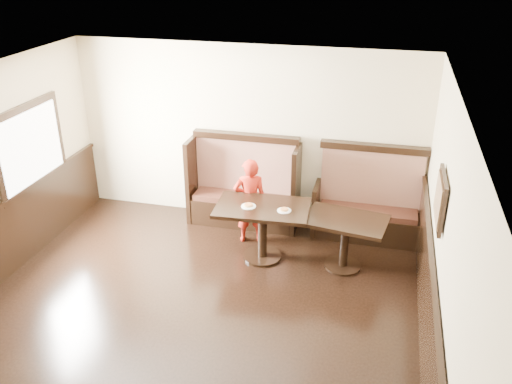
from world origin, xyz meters
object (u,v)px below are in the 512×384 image
(table_main, at_px, (262,218))
(child, at_px, (250,201))
(booth_neighbor, at_px, (368,207))
(booth_main, at_px, (244,191))
(table_neighbor, at_px, (345,231))

(table_main, xyz_separation_m, child, (-0.29, 0.43, 0.03))
(booth_neighbor, xyz_separation_m, table_main, (-1.42, -1.00, 0.15))
(booth_main, relative_size, table_neighbor, 1.48)
(table_main, relative_size, child, 1.01)
(booth_neighbor, height_order, table_main, booth_neighbor)
(booth_main, relative_size, child, 1.32)
(booth_main, xyz_separation_m, table_neighbor, (1.69, -0.98, 0.04))
(table_main, bearing_deg, booth_neighbor, 31.85)
(table_main, distance_m, child, 0.52)
(booth_main, xyz_separation_m, booth_neighbor, (1.95, -0.00, -0.05))
(table_main, distance_m, table_neighbor, 1.15)
(booth_neighbor, bearing_deg, table_neighbor, -105.12)
(booth_neighbor, distance_m, table_main, 1.74)
(table_main, relative_size, table_neighbor, 1.13)
(booth_main, height_order, table_main, booth_main)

